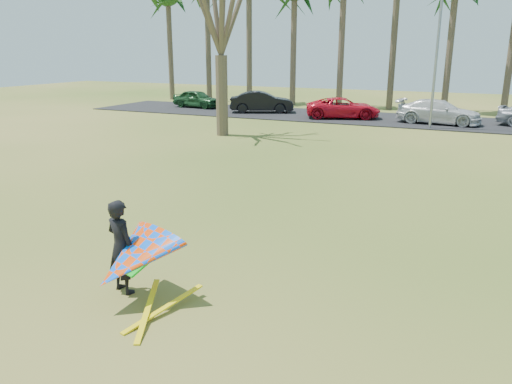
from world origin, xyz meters
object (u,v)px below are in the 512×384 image
at_px(car_0, 197,99).
at_px(car_3, 439,112).
at_px(kite_flyer, 131,257).
at_px(streetlight, 440,50).
at_px(bare_tree_left, 220,0).
at_px(car_2, 343,108).
at_px(car_1, 262,102).

xyz_separation_m(car_0, car_3, (18.24, -1.47, 0.05)).
bearing_deg(car_3, kite_flyer, 179.37).
bearing_deg(kite_flyer, car_0, 119.08).
relative_size(streetlight, car_3, 1.59).
relative_size(bare_tree_left, car_3, 1.93).
bearing_deg(car_2, streetlight, -128.92).
distance_m(bare_tree_left, streetlight, 12.58).
bearing_deg(car_0, car_2, -90.10).
relative_size(car_1, car_2, 0.94).
relative_size(streetlight, car_2, 1.64).
bearing_deg(car_0, car_3, -88.08).
height_order(car_0, car_3, car_3).
xyz_separation_m(bare_tree_left, car_3, (10.25, 9.09, -6.13)).
bearing_deg(streetlight, car_2, 160.23).
distance_m(bare_tree_left, car_3, 15.01).
relative_size(bare_tree_left, streetlight, 1.21).
height_order(car_0, car_1, car_1).
bearing_deg(streetlight, car_3, 87.63).
xyz_separation_m(streetlight, kite_flyer, (-2.78, -24.08, -3.61)).
relative_size(car_1, kite_flyer, 1.92).
bearing_deg(car_1, kite_flyer, 175.20).
distance_m(bare_tree_left, car_2, 11.80).
height_order(car_1, car_3, car_1).
relative_size(car_0, car_1, 0.87).
relative_size(streetlight, car_1, 1.74).
bearing_deg(car_3, bare_tree_left, 137.20).
bearing_deg(car_2, car_0, 64.21).
distance_m(car_2, car_3, 6.06).
xyz_separation_m(car_2, car_3, (6.05, -0.05, 0.05)).
bearing_deg(car_2, kite_flyer, 167.78).
relative_size(car_3, kite_flyer, 2.10).
xyz_separation_m(streetlight, car_1, (-12.20, 2.78, -3.65)).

